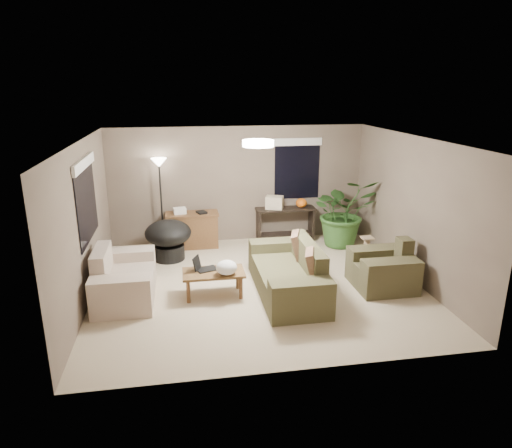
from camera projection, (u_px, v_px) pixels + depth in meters
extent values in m
plane|color=#C0B08F|center=(258.00, 285.00, 7.89)|extent=(5.50, 5.50, 0.00)
plane|color=white|center=(258.00, 140.00, 7.16)|extent=(5.50, 5.50, 0.00)
plane|color=#6F6152|center=(238.00, 185.00, 9.88)|extent=(5.50, 0.00, 5.50)
plane|color=#6F6152|center=(296.00, 276.00, 5.17)|extent=(5.50, 0.00, 5.50)
plane|color=#6F6152|center=(84.00, 224.00, 7.09)|extent=(0.00, 5.00, 5.00)
plane|color=#6F6152|center=(413.00, 209.00, 7.97)|extent=(0.00, 5.00, 5.00)
cube|color=brown|center=(287.00, 280.00, 7.58)|extent=(0.95, 1.48, 0.42)
cube|color=#46432A|center=(309.00, 255.00, 7.51)|extent=(0.22, 1.48, 0.43)
cube|color=#4D4A2E|center=(301.00, 300.00, 6.69)|extent=(0.95, 0.36, 0.60)
cube|color=#47442A|center=(275.00, 256.00, 8.42)|extent=(0.95, 0.36, 0.60)
cube|color=#8C7251|center=(313.00, 265.00, 7.07)|extent=(0.36, 0.50, 0.47)
cube|color=#8C7251|center=(298.00, 245.00, 7.92)|extent=(0.36, 0.50, 0.47)
cube|color=beige|center=(126.00, 285.00, 7.41)|extent=(0.90, 0.88, 0.42)
cube|color=beige|center=(101.00, 262.00, 7.23)|extent=(0.22, 0.88, 0.43)
cube|color=beige|center=(121.00, 297.00, 6.80)|extent=(0.90, 0.36, 0.60)
cube|color=beige|center=(129.00, 265.00, 7.96)|extent=(0.90, 0.36, 0.60)
cube|color=#46422A|center=(382.00, 275.00, 7.79)|extent=(0.95, 0.28, 0.42)
cube|color=#454129|center=(404.00, 251.00, 7.72)|extent=(0.22, 0.28, 0.43)
cube|color=#46422A|center=(391.00, 278.00, 7.46)|extent=(0.95, 0.36, 0.60)
cube|color=#4B472D|center=(374.00, 263.00, 8.06)|extent=(0.95, 0.36, 0.60)
cube|color=brown|center=(213.00, 273.00, 7.40)|extent=(1.00, 0.55, 0.04)
cylinder|color=brown|center=(188.00, 292.00, 7.21)|extent=(0.06, 0.06, 0.38)
cylinder|color=brown|center=(241.00, 288.00, 7.34)|extent=(0.06, 0.06, 0.38)
cylinder|color=brown|center=(188.00, 281.00, 7.59)|extent=(0.06, 0.06, 0.38)
cylinder|color=brown|center=(238.00, 278.00, 7.72)|extent=(0.06, 0.06, 0.38)
cube|color=black|center=(207.00, 269.00, 7.47)|extent=(0.39, 0.33, 0.02)
cube|color=black|center=(197.00, 263.00, 7.41)|extent=(0.16, 0.24, 0.22)
ellipsoid|color=white|center=(227.00, 268.00, 7.25)|extent=(0.43, 0.41, 0.24)
cube|color=brown|center=(193.00, 231.00, 9.67)|extent=(1.05, 0.45, 0.71)
cube|color=brown|center=(192.00, 214.00, 9.56)|extent=(1.10, 0.50, 0.04)
cube|color=silver|center=(180.00, 211.00, 9.50)|extent=(0.28, 0.24, 0.12)
cube|color=black|center=(202.00, 212.00, 9.53)|extent=(0.24, 0.27, 0.04)
cube|color=black|center=(286.00, 209.00, 9.94)|extent=(1.30, 0.40, 0.04)
cube|color=black|center=(259.00, 227.00, 9.96)|extent=(0.05, 0.38, 0.71)
cube|color=black|center=(312.00, 224.00, 10.15)|extent=(0.05, 0.38, 0.71)
cube|color=black|center=(285.00, 234.00, 10.11)|extent=(1.25, 0.36, 0.03)
ellipsoid|color=orange|center=(301.00, 203.00, 9.96)|extent=(0.27, 0.27, 0.20)
cube|color=beige|center=(274.00, 202.00, 9.86)|extent=(0.44, 0.38, 0.27)
cylinder|color=black|center=(169.00, 252.00, 9.03)|extent=(0.60, 0.60, 0.30)
ellipsoid|color=black|center=(168.00, 233.00, 8.91)|extent=(0.97, 0.97, 0.50)
cylinder|color=black|center=(164.00, 247.00, 9.72)|extent=(0.28, 0.28, 0.02)
cylinder|color=black|center=(162.00, 207.00, 9.46)|extent=(0.04, 0.04, 1.78)
cone|color=white|center=(159.00, 163.00, 9.19)|extent=(0.32, 0.32, 0.18)
cylinder|color=white|center=(258.00, 143.00, 7.18)|extent=(0.50, 0.50, 0.10)
imported|color=#2D5923|center=(343.00, 219.00, 9.72)|extent=(1.34, 1.48, 1.16)
cube|color=tan|center=(366.00, 260.00, 8.96)|extent=(0.32, 0.32, 0.03)
cylinder|color=tan|center=(366.00, 249.00, 8.89)|extent=(0.12, 0.12, 0.44)
cube|color=tan|center=(367.00, 238.00, 8.83)|extent=(0.22, 0.22, 0.03)
cube|color=black|center=(86.00, 201.00, 7.28)|extent=(0.01, 1.50, 1.30)
cube|color=white|center=(84.00, 163.00, 7.11)|extent=(0.05, 1.56, 0.16)
cube|color=black|center=(297.00, 169.00, 9.99)|extent=(1.00, 0.01, 1.30)
cube|color=white|center=(298.00, 142.00, 9.80)|extent=(1.06, 0.05, 0.16)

